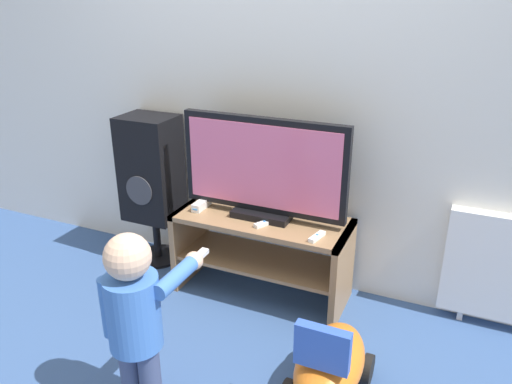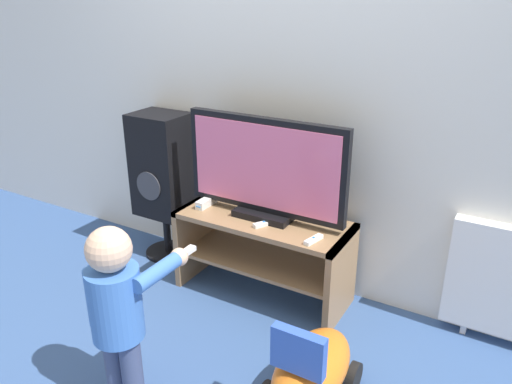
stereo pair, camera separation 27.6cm
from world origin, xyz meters
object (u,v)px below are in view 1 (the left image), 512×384
Objects in this scene: remote_primary at (317,237)px; child at (136,312)px; television at (263,170)px; game_console at (202,204)px; ride_on_toy at (330,365)px; remote_secondary at (264,223)px; speaker_tower at (151,172)px.

child is (-0.48, -0.94, -0.01)m from remote_primary.
child is at bearing -95.67° from television.
remote_primary is (0.76, -0.10, -0.01)m from game_console.
remote_secondary is at bearing 134.50° from ride_on_toy.
remote_primary is at bearing -7.49° from game_console.
child is 1.56× the size of ride_on_toy.
television is 1.11m from ride_on_toy.
child is at bearing -99.29° from remote_secondary.
ride_on_toy is at bearing -27.73° from speaker_tower.
child is 1.37m from speaker_tower.
child reaches higher than remote_secondary.
television reaches higher than ride_on_toy.
child is (-0.11, -1.08, -0.29)m from television.
child is at bearing -58.04° from speaker_tower.
ride_on_toy is at bearing 28.67° from child.
television is at bearing 116.51° from remote_secondary.
game_console is 1.30× the size of remote_secondary.
game_console is at bearing -15.34° from speaker_tower.
game_console is (-0.39, -0.04, -0.27)m from television.
child is at bearing -151.33° from ride_on_toy.
remote_secondary is 0.13× the size of speaker_tower.
television is 7.49× the size of remote_secondary.
game_console reaches higher than remote_secondary.
television is 7.29× the size of remote_primary.
game_console is at bearing 147.55° from ride_on_toy.
television is 0.47m from game_console.
game_console is 0.47m from speaker_tower.
speaker_tower is at bearing 174.48° from television.
game_console is 0.19× the size of child.
ride_on_toy is at bearing -65.54° from remote_primary.
ride_on_toy is (1.45, -0.76, -0.45)m from speaker_tower.
speaker_tower reaches higher than remote_secondary.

